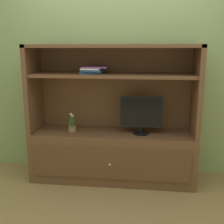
# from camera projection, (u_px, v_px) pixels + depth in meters

# --- Properties ---
(ground_plane) EXTENTS (8.00, 8.00, 0.00)m
(ground_plane) POSITION_uv_depth(u_px,v_px,m) (108.00, 195.00, 2.97)
(ground_plane) COLOR #99754C
(painted_rear_wall) EXTENTS (6.00, 0.10, 2.80)m
(painted_rear_wall) POSITION_uv_depth(u_px,v_px,m) (116.00, 59.00, 3.38)
(painted_rear_wall) COLOR #8C9E6B
(painted_rear_wall) RESTS_ON ground_plane
(media_console) EXTENTS (1.89, 0.52, 1.57)m
(media_console) POSITION_uv_depth(u_px,v_px,m) (113.00, 139.00, 3.25)
(media_console) COLOR brown
(media_console) RESTS_ON ground_plane
(tv_monitor) EXTENTS (0.48, 0.18, 0.43)m
(tv_monitor) POSITION_uv_depth(u_px,v_px,m) (141.00, 114.00, 3.11)
(tv_monitor) COLOR black
(tv_monitor) RESTS_ON media_console
(potted_plant) EXTENTS (0.09, 0.10, 0.22)m
(potted_plant) POSITION_uv_depth(u_px,v_px,m) (72.00, 127.00, 3.24)
(potted_plant) COLOR #8C7251
(potted_plant) RESTS_ON media_console
(magazine_stack) EXTENTS (0.30, 0.34, 0.08)m
(magazine_stack) POSITION_uv_depth(u_px,v_px,m) (93.00, 70.00, 3.09)
(magazine_stack) COLOR #2D519E
(magazine_stack) RESTS_ON media_console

